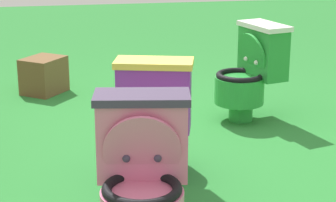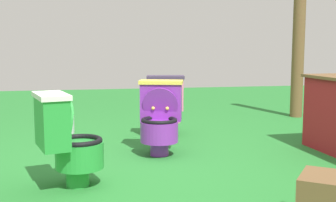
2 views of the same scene
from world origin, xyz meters
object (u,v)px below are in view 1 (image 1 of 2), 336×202
Objects in this scene: toilet_green at (250,71)px; small_crate at (44,75)px; toilet_purple at (156,115)px; toilet_pink at (142,176)px.

toilet_green reaches higher than small_crate.
small_crate is at bearing 41.10° from toilet_green.
small_crate is (1.03, 1.53, -0.22)m from toilet_green.
toilet_pink is (-0.86, 0.21, 0.00)m from toilet_purple.
toilet_green is at bearing -123.89° from small_crate.
toilet_pink reaches higher than small_crate.
toilet_pink is 2.08× the size of small_crate.
toilet_pink is (-1.75, 1.08, 0.00)m from toilet_green.
toilet_purple is 2.08× the size of small_crate.
toilet_green is 1.00× the size of toilet_pink.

